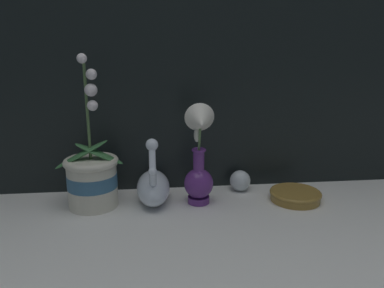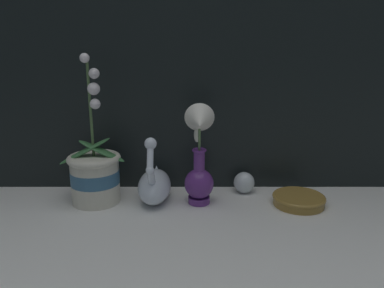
{
  "view_description": "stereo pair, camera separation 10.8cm",
  "coord_description": "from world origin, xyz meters",
  "px_view_note": "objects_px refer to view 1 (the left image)",
  "views": [
    {
      "loc": [
        -0.12,
        -0.92,
        0.46
      ],
      "look_at": [
        -0.01,
        0.12,
        0.18
      ],
      "focal_mm": 35.0,
      "sensor_mm": 36.0,
      "label": 1
    },
    {
      "loc": [
        -0.01,
        -0.93,
        0.46
      ],
      "look_at": [
        -0.01,
        0.12,
        0.18
      ],
      "focal_mm": 35.0,
      "sensor_mm": 36.0,
      "label": 2
    }
  ],
  "objects_px": {
    "glass_sphere": "(240,181)",
    "amber_dish": "(295,195)",
    "swan_figurine": "(153,185)",
    "blue_vase": "(199,163)",
    "orchid_potted_plant": "(92,176)"
  },
  "relations": [
    {
      "from": "glass_sphere",
      "to": "amber_dish",
      "type": "height_order",
      "value": "glass_sphere"
    },
    {
      "from": "swan_figurine",
      "to": "glass_sphere",
      "type": "height_order",
      "value": "swan_figurine"
    },
    {
      "from": "blue_vase",
      "to": "orchid_potted_plant",
      "type": "bearing_deg",
      "value": 175.79
    },
    {
      "from": "swan_figurine",
      "to": "amber_dish",
      "type": "bearing_deg",
      "value": -4.47
    },
    {
      "from": "orchid_potted_plant",
      "to": "amber_dish",
      "type": "bearing_deg",
      "value": -2.37
    },
    {
      "from": "amber_dish",
      "to": "orchid_potted_plant",
      "type": "bearing_deg",
      "value": 177.63
    },
    {
      "from": "orchid_potted_plant",
      "to": "swan_figurine",
      "type": "relative_size",
      "value": 2.01
    },
    {
      "from": "orchid_potted_plant",
      "to": "amber_dish",
      "type": "distance_m",
      "value": 0.61
    },
    {
      "from": "orchid_potted_plant",
      "to": "swan_figurine",
      "type": "distance_m",
      "value": 0.18
    },
    {
      "from": "blue_vase",
      "to": "glass_sphere",
      "type": "distance_m",
      "value": 0.2
    },
    {
      "from": "orchid_potted_plant",
      "to": "blue_vase",
      "type": "height_order",
      "value": "orchid_potted_plant"
    },
    {
      "from": "swan_figurine",
      "to": "glass_sphere",
      "type": "bearing_deg",
      "value": 12.64
    },
    {
      "from": "orchid_potted_plant",
      "to": "swan_figurine",
      "type": "bearing_deg",
      "value": 2.81
    },
    {
      "from": "swan_figurine",
      "to": "glass_sphere",
      "type": "xyz_separation_m",
      "value": [
        0.28,
        0.06,
        -0.02
      ]
    },
    {
      "from": "glass_sphere",
      "to": "amber_dish",
      "type": "bearing_deg",
      "value": -32.84
    }
  ]
}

